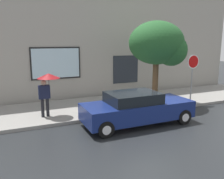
{
  "coord_description": "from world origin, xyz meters",
  "views": [
    {
      "loc": [
        -5.6,
        -8.58,
        3.51
      ],
      "look_at": [
        -0.99,
        1.8,
        1.2
      ],
      "focal_mm": 38.09,
      "sensor_mm": 36.0,
      "label": 1
    }
  ],
  "objects_px": {
    "parked_car": "(137,108)",
    "street_tree": "(160,45)",
    "fire_hydrant": "(124,101)",
    "stop_sign": "(193,69)",
    "pedestrian_with_umbrella": "(47,83)"
  },
  "relations": [
    {
      "from": "pedestrian_with_umbrella",
      "to": "fire_hydrant",
      "type": "bearing_deg",
      "value": -2.95
    },
    {
      "from": "fire_hydrant",
      "to": "stop_sign",
      "type": "bearing_deg",
      "value": -6.16
    },
    {
      "from": "fire_hydrant",
      "to": "stop_sign",
      "type": "distance_m",
      "value": 4.26
    },
    {
      "from": "parked_car",
      "to": "street_tree",
      "type": "distance_m",
      "value": 4.24
    },
    {
      "from": "stop_sign",
      "to": "parked_car",
      "type": "bearing_deg",
      "value": -160.48
    },
    {
      "from": "stop_sign",
      "to": "street_tree",
      "type": "bearing_deg",
      "value": 161.98
    },
    {
      "from": "parked_car",
      "to": "street_tree",
      "type": "height_order",
      "value": "street_tree"
    },
    {
      "from": "pedestrian_with_umbrella",
      "to": "stop_sign",
      "type": "relative_size",
      "value": 0.74
    },
    {
      "from": "fire_hydrant",
      "to": "pedestrian_with_umbrella",
      "type": "bearing_deg",
      "value": 177.05
    },
    {
      "from": "pedestrian_with_umbrella",
      "to": "stop_sign",
      "type": "height_order",
      "value": "stop_sign"
    },
    {
      "from": "street_tree",
      "to": "stop_sign",
      "type": "distance_m",
      "value": 2.32
    },
    {
      "from": "pedestrian_with_umbrella",
      "to": "street_tree",
      "type": "height_order",
      "value": "street_tree"
    },
    {
      "from": "pedestrian_with_umbrella",
      "to": "parked_car",
      "type": "bearing_deg",
      "value": -32.97
    },
    {
      "from": "street_tree",
      "to": "parked_car",
      "type": "bearing_deg",
      "value": -140.02
    },
    {
      "from": "parked_car",
      "to": "fire_hydrant",
      "type": "bearing_deg",
      "value": 78.49
    }
  ]
}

